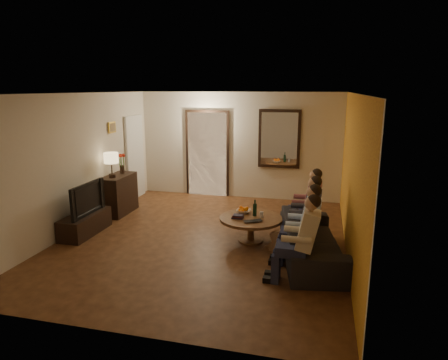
% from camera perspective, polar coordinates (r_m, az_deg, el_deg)
% --- Properties ---
extents(floor, '(5.00, 6.00, 0.01)m').
position_cam_1_polar(floor, '(7.38, -2.85, -8.35)').
color(floor, '#402311').
rests_on(floor, ground).
extents(ceiling, '(5.00, 6.00, 0.01)m').
position_cam_1_polar(ceiling, '(6.88, -3.10, 12.27)').
color(ceiling, white).
rests_on(ceiling, back_wall).
extents(back_wall, '(5.00, 0.02, 2.60)m').
position_cam_1_polar(back_wall, '(9.88, 2.11, 4.94)').
color(back_wall, beige).
rests_on(back_wall, floor).
extents(front_wall, '(5.00, 0.02, 2.60)m').
position_cam_1_polar(front_wall, '(4.33, -14.65, -6.12)').
color(front_wall, beige).
rests_on(front_wall, floor).
extents(left_wall, '(0.02, 6.00, 2.60)m').
position_cam_1_polar(left_wall, '(8.09, -20.18, 2.34)').
color(left_wall, beige).
rests_on(left_wall, floor).
extents(right_wall, '(0.02, 6.00, 2.60)m').
position_cam_1_polar(right_wall, '(6.74, 17.82, 0.49)').
color(right_wall, beige).
rests_on(right_wall, floor).
extents(orange_accent, '(0.01, 6.00, 2.60)m').
position_cam_1_polar(orange_accent, '(6.74, 17.74, 0.50)').
color(orange_accent, '#BD6E20').
rests_on(orange_accent, right_wall).
extents(kitchen_doorway, '(1.00, 0.06, 2.10)m').
position_cam_1_polar(kitchen_doorway, '(10.09, -2.39, 3.67)').
color(kitchen_doorway, '#FFE0A5').
rests_on(kitchen_doorway, floor).
extents(door_trim, '(1.12, 0.04, 2.22)m').
position_cam_1_polar(door_trim, '(10.08, -2.40, 3.66)').
color(door_trim, black).
rests_on(door_trim, floor).
extents(fridge_glimpse, '(0.45, 0.03, 1.70)m').
position_cam_1_polar(fridge_glimpse, '(10.06, -1.00, 2.78)').
color(fridge_glimpse, silver).
rests_on(fridge_glimpse, floor).
extents(mirror_frame, '(1.00, 0.05, 1.40)m').
position_cam_1_polar(mirror_frame, '(9.66, 7.91, 5.83)').
color(mirror_frame, black).
rests_on(mirror_frame, back_wall).
extents(mirror_glass, '(0.86, 0.02, 1.26)m').
position_cam_1_polar(mirror_glass, '(9.63, 7.89, 5.81)').
color(mirror_glass, white).
rests_on(mirror_glass, back_wall).
extents(white_door, '(0.06, 0.85, 2.04)m').
position_cam_1_polar(white_door, '(10.08, -12.60, 3.18)').
color(white_door, white).
rests_on(white_door, floor).
extents(framed_art, '(0.03, 0.28, 0.24)m').
position_cam_1_polar(framed_art, '(9.10, -15.72, 7.25)').
color(framed_art, '#B28C33').
rests_on(framed_art, left_wall).
extents(art_canvas, '(0.01, 0.22, 0.18)m').
position_cam_1_polar(art_canvas, '(9.09, -15.64, 7.25)').
color(art_canvas, brown).
rests_on(art_canvas, left_wall).
extents(dresser, '(0.45, 0.95, 0.85)m').
position_cam_1_polar(dresser, '(9.00, -14.81, -1.99)').
color(dresser, black).
rests_on(dresser, floor).
extents(table_lamp, '(0.30, 0.30, 0.54)m').
position_cam_1_polar(table_lamp, '(8.66, -15.77, 2.08)').
color(table_lamp, beige).
rests_on(table_lamp, dresser).
extents(flower_vase, '(0.14, 0.14, 0.44)m').
position_cam_1_polar(flower_vase, '(9.05, -14.39, 2.30)').
color(flower_vase, '#AE2312').
rests_on(flower_vase, dresser).
extents(tv_stand, '(0.45, 1.16, 0.39)m').
position_cam_1_polar(tv_stand, '(7.99, -19.22, -5.92)').
color(tv_stand, black).
rests_on(tv_stand, floor).
extents(tv, '(1.04, 0.14, 0.60)m').
position_cam_1_polar(tv, '(7.85, -19.49, -2.50)').
color(tv, black).
rests_on(tv, tv_stand).
extents(sofa, '(2.31, 1.22, 0.64)m').
position_cam_1_polar(sofa, '(6.61, 12.39, -8.29)').
color(sofa, black).
rests_on(sofa, floor).
extents(person_a, '(0.60, 0.40, 1.20)m').
position_cam_1_polar(person_a, '(5.67, 11.20, -8.85)').
color(person_a, tan).
rests_on(person_a, sofa).
extents(person_b, '(0.60, 0.40, 1.20)m').
position_cam_1_polar(person_b, '(6.23, 11.50, -6.83)').
color(person_b, tan).
rests_on(person_b, sofa).
extents(person_c, '(0.60, 0.40, 1.20)m').
position_cam_1_polar(person_c, '(6.80, 11.75, -5.14)').
color(person_c, tan).
rests_on(person_c, sofa).
extents(person_d, '(0.60, 0.40, 1.20)m').
position_cam_1_polar(person_d, '(7.37, 11.95, -3.72)').
color(person_d, tan).
rests_on(person_d, sofa).
extents(dog, '(0.60, 0.38, 0.56)m').
position_cam_1_polar(dog, '(6.79, 8.72, -7.93)').
color(dog, '#9E6749').
rests_on(dog, floor).
extents(coffee_table, '(1.29, 1.29, 0.45)m').
position_cam_1_polar(coffee_table, '(7.19, 3.85, -7.04)').
color(coffee_table, '#5B2E1B').
rests_on(coffee_table, floor).
extents(bowl, '(0.26, 0.26, 0.06)m').
position_cam_1_polar(bowl, '(7.34, 2.80, -4.48)').
color(bowl, white).
rests_on(bowl, coffee_table).
extents(oranges, '(0.20, 0.20, 0.08)m').
position_cam_1_polar(oranges, '(7.32, 2.80, -3.97)').
color(oranges, orange).
rests_on(oranges, bowl).
extents(wine_bottle, '(0.07, 0.07, 0.31)m').
position_cam_1_polar(wine_bottle, '(7.16, 4.43, -3.94)').
color(wine_bottle, black).
rests_on(wine_bottle, coffee_table).
extents(wine_glass, '(0.06, 0.06, 0.10)m').
position_cam_1_polar(wine_glass, '(7.12, 5.38, -4.94)').
color(wine_glass, silver).
rests_on(wine_glass, coffee_table).
extents(book_stack, '(0.20, 0.15, 0.07)m').
position_cam_1_polar(book_stack, '(7.05, 1.97, -5.19)').
color(book_stack, black).
rests_on(book_stack, coffee_table).
extents(laptop, '(0.39, 0.35, 0.03)m').
position_cam_1_polar(laptop, '(6.84, 4.29, -6.02)').
color(laptop, black).
rests_on(laptop, coffee_table).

